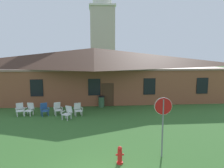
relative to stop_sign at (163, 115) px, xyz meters
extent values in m
cube|color=brown|center=(-3.08, 14.87, -0.41)|extent=(25.17, 10.00, 3.20)
cube|color=#926D5E|center=(-3.08, 14.87, 1.27)|extent=(25.68, 10.20, 0.16)
pyramid|color=#382319|center=(-3.08, 14.87, 2.35)|extent=(26.18, 10.40, 2.00)
cube|color=black|center=(-8.11, 9.84, -0.25)|extent=(1.10, 0.06, 1.50)
cube|color=black|center=(-3.08, 9.84, -0.25)|extent=(1.10, 0.06, 1.50)
cube|color=black|center=(1.95, 9.84, -0.25)|extent=(1.10, 0.06, 1.50)
cube|color=black|center=(6.99, 9.84, -0.25)|extent=(1.10, 0.06, 1.50)
cube|color=#422819|center=(-1.89, 9.84, -0.96)|extent=(1.10, 0.06, 2.10)
cube|color=#BCB29E|center=(-1.31, 35.54, 4.88)|extent=(4.80, 4.80, 13.77)
cube|color=silver|center=(-1.31, 35.54, 11.94)|extent=(5.18, 5.18, 0.36)
cylinder|color=silver|center=(-1.31, 35.54, 13.22)|extent=(3.80, 3.80, 2.20)
cylinder|color=slate|center=(0.00, 0.00, -0.64)|extent=(0.07, 0.07, 2.74)
cylinder|color=white|center=(0.00, 0.01, 0.40)|extent=(0.80, 0.08, 0.81)
cylinder|color=#B71414|center=(0.00, -0.01, 0.40)|extent=(0.76, 0.08, 0.76)
cube|color=white|center=(-8.49, 7.23, -1.83)|extent=(0.07, 0.07, 0.36)
cube|color=white|center=(-8.92, 7.06, -1.83)|extent=(0.07, 0.07, 0.36)
cube|color=white|center=(-8.66, 7.64, -1.83)|extent=(0.07, 0.07, 0.36)
cube|color=white|center=(-9.08, 7.47, -1.83)|extent=(0.07, 0.07, 0.36)
cube|color=white|center=(-8.79, 7.35, -1.62)|extent=(0.69, 0.68, 0.05)
cube|color=white|center=(-8.90, 7.64, -1.32)|extent=(0.55, 0.37, 0.54)
cube|color=white|center=(-8.51, 7.44, -1.43)|extent=(0.23, 0.46, 0.03)
cube|color=white|center=(-8.45, 7.29, -1.54)|extent=(0.05, 0.05, 0.22)
cube|color=white|center=(-9.05, 7.23, -1.43)|extent=(0.23, 0.46, 0.03)
cube|color=white|center=(-8.99, 7.08, -1.54)|extent=(0.05, 0.05, 0.22)
cube|color=white|center=(-7.96, 7.06, -1.83)|extent=(0.06, 0.06, 0.36)
cube|color=white|center=(-8.41, 7.17, -1.83)|extent=(0.06, 0.06, 0.36)
cube|color=white|center=(-7.85, 7.49, -1.83)|extent=(0.06, 0.06, 0.36)
cube|color=white|center=(-8.30, 7.60, -1.83)|extent=(0.06, 0.06, 0.36)
cube|color=white|center=(-8.13, 7.33, -1.62)|extent=(0.65, 0.63, 0.05)
cube|color=white|center=(-8.06, 7.63, -1.32)|extent=(0.54, 0.31, 0.54)
cube|color=white|center=(-7.85, 7.24, -1.43)|extent=(0.17, 0.47, 0.03)
cube|color=white|center=(-7.89, 7.08, -1.54)|extent=(0.05, 0.05, 0.22)
cube|color=white|center=(-8.42, 7.38, -1.43)|extent=(0.17, 0.47, 0.03)
cube|color=white|center=(-8.46, 7.22, -1.54)|extent=(0.05, 0.05, 0.22)
cube|color=#2D5693|center=(-6.61, 7.10, -1.83)|extent=(0.07, 0.07, 0.36)
cube|color=#2D5693|center=(-7.03, 6.91, -1.83)|extent=(0.07, 0.07, 0.36)
cube|color=#2D5693|center=(-6.79, 7.50, -1.83)|extent=(0.07, 0.07, 0.36)
cube|color=#2D5693|center=(-7.21, 7.32, -1.83)|extent=(0.07, 0.07, 0.36)
cube|color=#2D5693|center=(-6.91, 7.21, -1.62)|extent=(0.71, 0.70, 0.05)
cube|color=#2D5693|center=(-7.04, 7.49, -1.32)|extent=(0.55, 0.39, 0.54)
cube|color=#2D5693|center=(-6.64, 7.31, -1.43)|extent=(0.25, 0.45, 0.03)
cube|color=#2D5693|center=(-6.57, 7.16, -1.54)|extent=(0.05, 0.05, 0.22)
cube|color=#2D5693|center=(-7.17, 7.07, -1.43)|extent=(0.25, 0.45, 0.03)
cube|color=#2D5693|center=(-7.10, 6.92, -1.54)|extent=(0.05, 0.05, 0.22)
cube|color=silver|center=(-5.62, 7.19, -1.83)|extent=(0.07, 0.07, 0.36)
cube|color=silver|center=(-6.04, 7.02, -1.83)|extent=(0.07, 0.07, 0.36)
cube|color=silver|center=(-5.78, 7.60, -1.83)|extent=(0.07, 0.07, 0.36)
cube|color=silver|center=(-6.21, 7.43, -1.83)|extent=(0.07, 0.07, 0.36)
cube|color=silver|center=(-5.91, 7.31, -1.62)|extent=(0.70, 0.68, 0.05)
cube|color=silver|center=(-6.03, 7.60, -1.32)|extent=(0.55, 0.37, 0.54)
cube|color=silver|center=(-5.64, 7.40, -1.43)|extent=(0.23, 0.46, 0.03)
cube|color=silver|center=(-5.58, 7.25, -1.54)|extent=(0.05, 0.05, 0.22)
cube|color=silver|center=(-6.17, 7.19, -1.43)|extent=(0.23, 0.46, 0.03)
cube|color=silver|center=(-6.11, 7.04, -1.54)|extent=(0.05, 0.05, 0.22)
cube|color=white|center=(-5.02, 5.79, -1.83)|extent=(0.07, 0.07, 0.36)
cube|color=white|center=(-5.42, 6.01, -1.83)|extent=(0.07, 0.07, 0.36)
cube|color=white|center=(-4.80, 6.17, -1.83)|extent=(0.07, 0.07, 0.36)
cube|color=white|center=(-5.20, 6.40, -1.83)|extent=(0.07, 0.07, 0.36)
cube|color=white|center=(-5.11, 6.09, -1.62)|extent=(0.72, 0.72, 0.05)
cube|color=white|center=(-4.96, 6.36, -1.32)|extent=(0.54, 0.42, 0.54)
cube|color=white|center=(-4.87, 5.93, -1.43)|extent=(0.28, 0.44, 0.03)
cube|color=white|center=(-4.95, 5.79, -1.54)|extent=(0.05, 0.05, 0.22)
cube|color=white|center=(-5.37, 6.22, -1.43)|extent=(0.28, 0.44, 0.03)
cube|color=white|center=(-5.45, 6.07, -1.54)|extent=(0.05, 0.05, 0.22)
cube|color=silver|center=(-4.05, 6.85, -1.83)|extent=(0.06, 0.06, 0.36)
cube|color=silver|center=(-4.50, 6.73, -1.83)|extent=(0.06, 0.06, 0.36)
cube|color=silver|center=(-4.17, 7.28, -1.83)|extent=(0.06, 0.06, 0.36)
cube|color=silver|center=(-4.62, 7.15, -1.83)|extent=(0.06, 0.06, 0.36)
cube|color=silver|center=(-4.34, 7.00, -1.62)|extent=(0.66, 0.65, 0.05)
cube|color=silver|center=(-4.42, 7.30, -1.32)|extent=(0.55, 0.32, 0.54)
cube|color=silver|center=(-4.05, 7.06, -1.43)|extent=(0.18, 0.47, 0.03)
cube|color=silver|center=(-4.01, 6.91, -1.54)|extent=(0.05, 0.05, 0.22)
cube|color=silver|center=(-4.61, 6.90, -1.43)|extent=(0.18, 0.47, 0.03)
cube|color=silver|center=(-4.57, 6.75, -1.54)|extent=(0.05, 0.05, 0.22)
cylinder|color=red|center=(-2.01, -0.45, -1.97)|extent=(0.28, 0.28, 0.08)
cylinder|color=red|center=(-2.01, -0.45, -1.65)|extent=(0.20, 0.20, 0.55)
sphere|color=red|center=(-2.01, -0.45, -1.32)|extent=(0.20, 0.20, 0.20)
cylinder|color=red|center=(-2.14, -0.45, -1.60)|extent=(0.10, 0.08, 0.08)
cylinder|color=red|center=(-1.88, -0.45, -1.60)|extent=(0.10, 0.08, 0.08)
cylinder|color=#335638|center=(-2.46, 9.57, -1.56)|extent=(0.52, 0.52, 0.90)
cylinder|color=black|center=(-2.46, 9.57, -1.07)|extent=(0.56, 0.56, 0.08)
camera|label=1|loc=(-3.09, -9.13, 2.76)|focal=34.29mm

